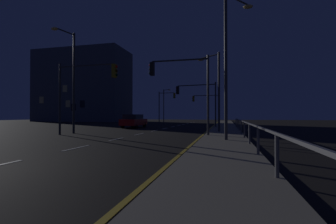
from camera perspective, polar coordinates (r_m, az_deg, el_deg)
ground_plane at (r=22.98m, az=-2.91°, el=-4.46°), size 112.00×112.00×0.00m
sidewalk_right at (r=22.02m, az=13.46°, el=-4.42°), size 2.66×77.00×0.14m
lane_markings_center at (r=26.34m, az=-0.73°, el=-3.97°), size 0.14×50.00×0.01m
lane_edge_line at (r=27.06m, az=10.15°, el=-3.87°), size 0.14×53.00×0.01m
car at (r=28.06m, az=-8.20°, el=-2.10°), size 1.82×4.40×1.57m
traffic_light_overhead_east at (r=39.98m, az=9.22°, el=2.31°), size 4.47×0.53×4.86m
traffic_light_mid_right at (r=18.62m, az=-19.44°, el=6.58°), size 4.89×0.40×5.40m
traffic_light_near_right at (r=16.80m, az=3.26°, el=7.86°), size 4.31×0.34×5.46m
traffic_light_near_left at (r=43.37m, az=-0.52°, el=2.60°), size 3.21×0.36×5.78m
traffic_light_far_right at (r=28.16m, az=6.98°, el=3.99°), size 4.86×0.89×5.13m
street_lamp_median at (r=14.14m, az=14.66°, el=13.78°), size 1.70×1.92×8.18m
street_lamp_corner at (r=20.85m, az=-22.29°, el=8.66°), size 0.74×2.09×8.20m
street_lamp_across_street at (r=20.50m, az=11.19°, el=6.79°), size 1.98×1.49×6.57m
street_lamp_mid_block at (r=50.11m, az=-0.77°, el=2.37°), size 1.88×1.41×6.91m
barrier_fence at (r=14.94m, az=17.86°, el=-3.05°), size 0.09×24.94×0.98m
building_distant at (r=60.30m, az=-19.64°, el=5.78°), size 21.03×9.89×16.56m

